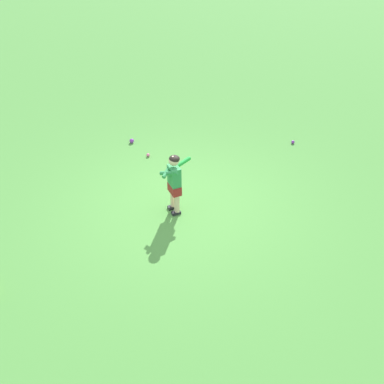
{
  "coord_description": "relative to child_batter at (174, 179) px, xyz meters",
  "views": [
    {
      "loc": [
        5.76,
        1.85,
        4.45
      ],
      "look_at": [
        0.24,
        0.22,
        0.45
      ],
      "focal_mm": 40.13,
      "sensor_mm": 36.0,
      "label": 1
    }
  ],
  "objects": [
    {
      "name": "child_batter",
      "position": [
        0.0,
        0.0,
        0.0
      ],
      "size": [
        0.57,
        0.39,
        1.08
      ],
      "color": "#232328",
      "rests_on": "ground"
    },
    {
      "name": "ground_plane",
      "position": [
        -0.23,
        0.08,
        -0.65
      ],
      "size": [
        40.0,
        40.0,
        0.0
      ],
      "primitive_type": "plane",
      "color": "#519942"
    },
    {
      "name": "play_ball_behind_batter",
      "position": [
        -1.59,
        -1.12,
        -0.61
      ],
      "size": [
        0.07,
        0.07,
        0.07
      ],
      "primitive_type": "sphere",
      "color": "pink",
      "rests_on": "ground"
    },
    {
      "name": "play_ball_far_left",
      "position": [
        -3.01,
        1.7,
        -0.61
      ],
      "size": [
        0.07,
        0.07,
        0.07
      ],
      "primitive_type": "sphere",
      "color": "purple",
      "rests_on": "ground"
    },
    {
      "name": "play_ball_far_right",
      "position": [
        -2.05,
        -1.67,
        -0.6
      ],
      "size": [
        0.1,
        0.1,
        0.1
      ],
      "primitive_type": "sphere",
      "color": "purple",
      "rests_on": "ground"
    }
  ]
}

